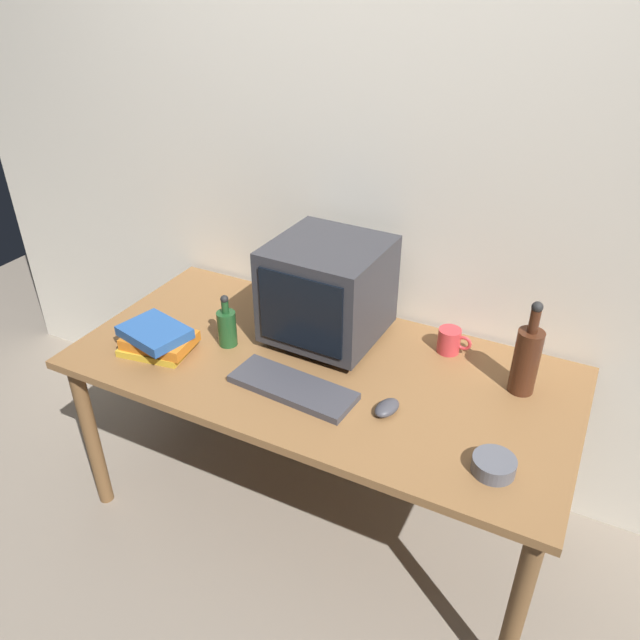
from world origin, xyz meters
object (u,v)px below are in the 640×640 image
(keyboard, at_px, (293,387))
(cd_spindle, at_px, (494,465))
(bottle_short, at_px, (227,326))
(book_stack, at_px, (157,339))
(bottle_tall, at_px, (526,359))
(mug, at_px, (450,341))
(crt_monitor, at_px, (328,291))
(computer_mouse, at_px, (387,408))

(keyboard, bearing_deg, cd_spindle, -1.09)
(bottle_short, height_order, book_stack, bottle_short)
(bottle_tall, distance_m, mug, 0.30)
(keyboard, xyz_separation_m, bottle_short, (-0.34, 0.13, 0.06))
(crt_monitor, height_order, computer_mouse, crt_monitor)
(keyboard, distance_m, bottle_short, 0.37)
(keyboard, height_order, cd_spindle, cd_spindle)
(crt_monitor, relative_size, book_stack, 1.49)
(computer_mouse, xyz_separation_m, cd_spindle, (0.35, -0.10, 0.00))
(mug, bearing_deg, cd_spindle, -61.41)
(computer_mouse, bearing_deg, mug, 93.58)
(crt_monitor, xyz_separation_m, bottle_tall, (0.70, -0.00, -0.07))
(cd_spindle, bearing_deg, computer_mouse, 164.00)
(computer_mouse, distance_m, bottle_short, 0.66)
(book_stack, bearing_deg, cd_spindle, -2.33)
(bottle_tall, bearing_deg, crt_monitor, 179.94)
(book_stack, distance_m, cd_spindle, 1.20)
(crt_monitor, bearing_deg, keyboard, -83.04)
(bottle_short, xyz_separation_m, cd_spindle, (1.00, -0.20, -0.05))
(computer_mouse, height_order, book_stack, book_stack)
(bottle_short, xyz_separation_m, book_stack, (-0.19, -0.15, -0.02))
(cd_spindle, bearing_deg, keyboard, 174.36)
(cd_spindle, bearing_deg, mug, 118.59)
(mug, bearing_deg, book_stack, -153.23)
(crt_monitor, relative_size, mug, 3.33)
(crt_monitor, bearing_deg, book_stack, -144.33)
(keyboard, bearing_deg, bottle_short, 163.29)
(keyboard, relative_size, computer_mouse, 4.20)
(computer_mouse, bearing_deg, keyboard, -160.04)
(computer_mouse, distance_m, cd_spindle, 0.37)
(book_stack, relative_size, mug, 2.24)
(bottle_short, bearing_deg, mug, 23.46)
(bottle_short, relative_size, book_stack, 0.75)
(crt_monitor, height_order, bottle_tall, crt_monitor)
(bottle_short, distance_m, cd_spindle, 1.02)
(bottle_tall, relative_size, cd_spindle, 2.73)
(keyboard, xyz_separation_m, computer_mouse, (0.31, 0.04, 0.01))
(mug, distance_m, cd_spindle, 0.58)
(keyboard, xyz_separation_m, book_stack, (-0.53, -0.02, 0.04))
(crt_monitor, distance_m, bottle_tall, 0.70)
(bottle_tall, xyz_separation_m, cd_spindle, (0.01, -0.40, -0.10))
(keyboard, relative_size, mug, 3.50)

